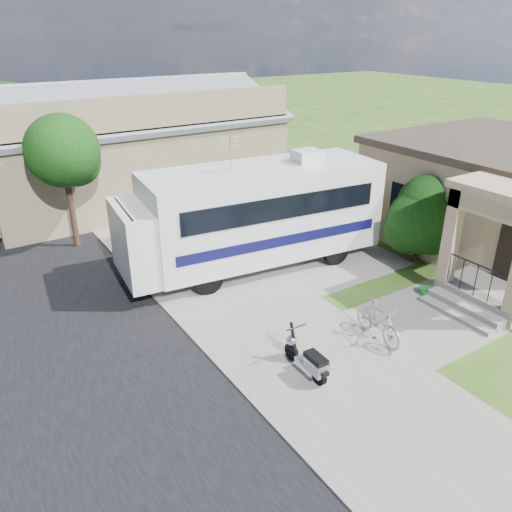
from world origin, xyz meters
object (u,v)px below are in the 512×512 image
garden_hose (426,293)px  scooter (308,359)px  bicycle (378,323)px  motorhome (253,213)px  shrub (421,217)px

garden_hose → scooter: bearing=-168.9°
scooter → garden_hose: bearing=12.7°
bicycle → garden_hose: (2.86, 0.85, -0.40)m
motorhome → shrub: bearing=-21.8°
shrub → bicycle: shrub is taller
shrub → motorhome: bearing=152.1°
scooter → bicycle: scooter is taller
bicycle → garden_hose: 3.01m
bicycle → shrub: bearing=38.0°
shrub → garden_hose: 2.87m
scooter → motorhome: bearing=70.9°
motorhome → garden_hose: 5.63m
bicycle → garden_hose: bicycle is taller
shrub → garden_hose: bearing=-131.9°
motorhome → bicycle: size_ratio=5.09×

